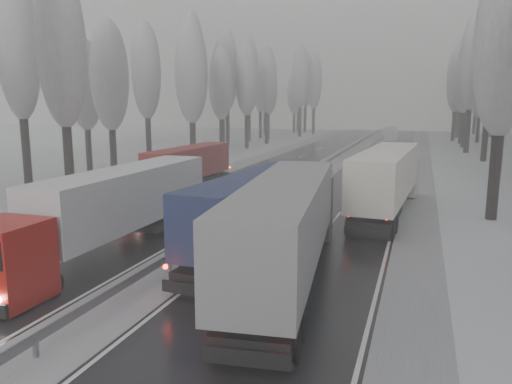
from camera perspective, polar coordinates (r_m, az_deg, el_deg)
The scene contains 49 objects.
carriageway_right at distance 37.55m, azimuth 10.57°, elevation -1.04°, with size 7.50×200.00×0.03m, color black.
carriageway_left at distance 40.28m, azimuth -4.38°, elevation -0.14°, with size 7.50×200.00×0.03m, color black.
median_slush at distance 38.59m, azimuth 2.83°, elevation -0.57°, with size 3.00×200.00×0.04m, color #ABADB4.
shoulder_right at distance 37.24m, azimuth 18.14°, elevation -1.46°, with size 2.40×200.00×0.04m, color #ABADB4.
shoulder_left at distance 42.42m, azimuth -10.56°, elevation 0.24°, with size 2.40×200.00×0.04m, color #ABADB4.
median_guardrail at distance 38.47m, azimuth 2.84°, elevation 0.27°, with size 0.12×200.00×0.76m.
tree_18 at distance 34.04m, azimuth 26.64°, elevation 15.03°, with size 3.60×3.60×16.58m.
tree_22 at distance 52.68m, azimuth 26.53°, elevation 12.43°, with size 3.60×3.60×15.86m.
tree_24 at distance 58.39m, azimuth 26.90°, elevation 14.99°, with size 3.60×3.60×20.49m.
tree_26 at distance 68.39m, azimuth 25.29°, elevation 13.33°, with size 3.60×3.60×18.78m.
tree_28 at distance 78.93m, azimuth 23.50°, elevation 13.29°, with size 3.60×3.60×19.62m.
tree_30 at distance 88.58m, azimuth 23.06°, elevation 12.16°, with size 3.60×3.60×17.86m.
tree_31 at distance 93.19m, azimuth 26.59°, elevation 12.05°, with size 3.60×3.60×18.58m.
tree_32 at distance 96.05m, azimuth 22.74°, elevation 11.76°, with size 3.60×3.60×17.33m.
tree_33 at distance 100.24m, azimuth 24.31°, elevation 10.46°, with size 3.60×3.60×14.33m.
tree_34 at distance 103.09m, azimuth 21.95°, elevation 11.76°, with size 3.60×3.60×17.63m.
tree_35 at distance 107.98m, azimuth 26.82°, elevation 11.52°, with size 3.60×3.60×18.25m.
tree_36 at distance 113.06m, azimuth 22.39°, elevation 12.36°, with size 3.60×3.60×20.23m.
tree_37 at distance 117.57m, azimuth 25.63°, elevation 10.82°, with size 3.60×3.60×16.37m.
tree_38 at distance 123.64m, azimuth 22.82°, elevation 11.42°, with size 3.60×3.60×17.97m.
tree_39 at distance 127.82m, azimuth 23.93°, elevation 10.76°, with size 3.60×3.60×16.19m.
tree_58 at distance 40.25m, azimuth -21.37°, elevation 15.06°, with size 3.60×3.60×17.21m.
tree_59 at distance 48.35m, azimuth -25.58°, elevation 14.74°, with size 3.60×3.60×18.41m.
tree_60 at distance 49.41m, azimuth -16.39°, elevation 12.53°, with size 3.60×3.60×14.84m.
tree_61 at distance 56.00m, azimuth -18.96°, elevation 11.48°, with size 3.60×3.60×13.95m.
tree_62 at distance 55.82m, azimuth -7.41°, elevation 13.32°, with size 3.60×3.60×16.04m.
tree_63 at distance 63.09m, azimuth -12.46°, elevation 13.29°, with size 3.60×3.60×16.88m.
tree_64 at distance 65.76m, azimuth -7.40°, elevation 12.48°, with size 3.60×3.60×15.42m.
tree_65 at distance 70.28m, azimuth -7.35°, elevation 14.44°, with size 3.60×3.60×19.48m.
tree_66 at distance 74.51m, azimuth -4.04°, elevation 12.16°, with size 3.60×3.60×15.23m.
tree_67 at distance 78.78m, azimuth -3.88°, elevation 12.92°, with size 3.60×3.60×17.09m.
tree_68 at distance 80.30m, azimuth -1.10°, elevation 12.69°, with size 3.60×3.60×16.65m.
tree_69 at distance 85.83m, azimuth -3.33°, elevation 13.66°, with size 3.60×3.60×19.35m.
tree_70 at distance 89.80m, azimuth 1.25°, elevation 12.60°, with size 3.60×3.60×17.09m.
tree_71 at distance 95.15m, azimuth -0.84°, elevation 13.43°, with size 3.60×3.60×19.61m.
tree_72 at distance 99.44m, azimuth 1.40°, elevation 11.63°, with size 3.60×3.60×15.11m.
tree_73 at distance 104.17m, azimuth 0.51°, elevation 12.31°, with size 3.60×3.60×17.22m.
tree_74 at distance 108.96m, azimuth 5.10°, elevation 13.00°, with size 3.60×3.60×19.68m.
tree_75 at distance 115.20m, azimuth 1.04°, elevation 12.54°, with size 3.60×3.60×18.60m.
tree_76 at distance 117.86m, azimuth 6.67°, elevation 12.40°, with size 3.60×3.60×18.55m.
tree_77 at distance 122.94m, azimuth 4.42°, elevation 11.09°, with size 3.60×3.60×14.32m.
tree_78 at distance 125.07m, azimuth 5.70°, elevation 12.58°, with size 3.60×3.60×19.55m.
tree_79 at distance 129.54m, azimuth 4.86°, elevation 11.81°, with size 3.60×3.60×17.07m.
truck_grey_tarp at distance 20.24m, azimuth 3.82°, elevation -3.30°, with size 4.42×16.79×4.27m.
truck_blue_box at distance 24.71m, azimuth 1.33°, elevation -1.33°, with size 3.69×15.32×3.90m.
truck_cream_box at distance 33.75m, azimuth 14.92°, elevation 1.80°, with size 3.75×16.76×4.27m.
box_truck_distant at distance 99.21m, azimuth 15.14°, elevation 6.49°, with size 2.77×7.79×2.86m.
truck_red_white at distance 24.84m, azimuth -15.87°, elevation -1.54°, with size 2.49×15.57×3.99m.
truck_red_red at distance 40.56m, azimuth -8.36°, elevation 2.85°, with size 2.59×14.15×3.61m.
Camera 1 is at (10.12, -6.54, 7.19)m, focal length 35.00 mm.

